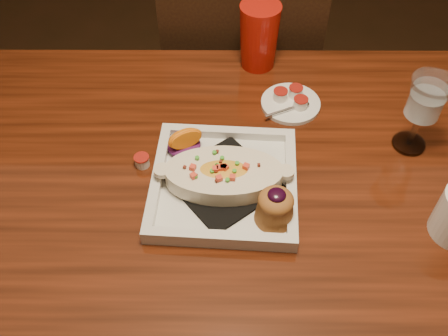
{
  "coord_description": "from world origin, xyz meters",
  "views": [
    {
      "loc": [
        -0.04,
        -0.52,
        1.47
      ],
      "look_at": [
        -0.04,
        0.07,
        0.77
      ],
      "focal_mm": 40.0,
      "sensor_mm": 36.0,
      "label": 1
    }
  ],
  "objects_px": {
    "chair_far": "(239,81)",
    "goblet": "(426,102)",
    "plate": "(229,181)",
    "table": "(246,234)",
    "saucer": "(291,102)",
    "red_tumbler": "(259,36)"
  },
  "relations": [
    {
      "from": "chair_far",
      "to": "saucer",
      "type": "height_order",
      "value": "chair_far"
    },
    {
      "from": "table",
      "to": "red_tumbler",
      "type": "xyz_separation_m",
      "value": [
        0.03,
        0.4,
        0.17
      ]
    },
    {
      "from": "table",
      "to": "plate",
      "type": "bearing_deg",
      "value": 136.75
    },
    {
      "from": "table",
      "to": "goblet",
      "type": "xyz_separation_m",
      "value": [
        0.32,
        0.15,
        0.21
      ]
    },
    {
      "from": "saucer",
      "to": "red_tumbler",
      "type": "distance_m",
      "value": 0.17
    },
    {
      "from": "chair_far",
      "to": "saucer",
      "type": "relative_size",
      "value": 7.46
    },
    {
      "from": "table",
      "to": "saucer",
      "type": "relative_size",
      "value": 12.03
    },
    {
      "from": "plate",
      "to": "chair_far",
      "type": "bearing_deg",
      "value": 90.28
    },
    {
      "from": "chair_far",
      "to": "plate",
      "type": "height_order",
      "value": "chair_far"
    },
    {
      "from": "table",
      "to": "saucer",
      "type": "height_order",
      "value": "saucer"
    },
    {
      "from": "chair_far",
      "to": "goblet",
      "type": "height_order",
      "value": "chair_far"
    },
    {
      "from": "goblet",
      "to": "red_tumbler",
      "type": "relative_size",
      "value": 1.08
    },
    {
      "from": "red_tumbler",
      "to": "saucer",
      "type": "bearing_deg",
      "value": -65.53
    },
    {
      "from": "table",
      "to": "red_tumbler",
      "type": "height_order",
      "value": "red_tumbler"
    },
    {
      "from": "plate",
      "to": "saucer",
      "type": "bearing_deg",
      "value": 63.65
    },
    {
      "from": "goblet",
      "to": "plate",
      "type": "bearing_deg",
      "value": -161.97
    },
    {
      "from": "goblet",
      "to": "saucer",
      "type": "bearing_deg",
      "value": 153.21
    },
    {
      "from": "red_tumbler",
      "to": "table",
      "type": "bearing_deg",
      "value": -94.72
    },
    {
      "from": "plate",
      "to": "goblet",
      "type": "distance_m",
      "value": 0.38
    },
    {
      "from": "plate",
      "to": "red_tumbler",
      "type": "distance_m",
      "value": 0.38
    },
    {
      "from": "plate",
      "to": "goblet",
      "type": "relative_size",
      "value": 1.7
    },
    {
      "from": "plate",
      "to": "red_tumbler",
      "type": "xyz_separation_m",
      "value": [
        0.07,
        0.37,
        0.05
      ]
    }
  ]
}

